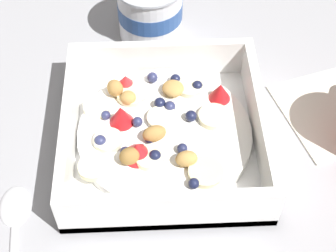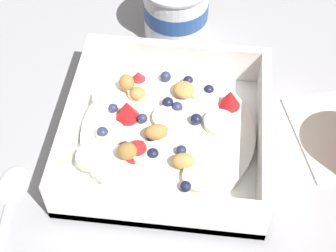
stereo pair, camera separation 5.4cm
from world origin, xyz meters
name	(u,v)px [view 1 (the left image)]	position (x,y,z in m)	size (l,w,h in m)	color
ground_plane	(157,133)	(0.00, 0.00, 0.00)	(2.40, 2.40, 0.00)	#9E9EA3
fruit_bowl	(166,132)	(0.01, -0.01, 0.02)	(0.21, 0.21, 0.06)	white
spoon	(17,228)	(-0.14, -0.11, 0.00)	(0.04, 0.17, 0.01)	silver
yogurt_cup	(152,10)	(0.00, 0.17, 0.04)	(0.09, 0.09, 0.08)	white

